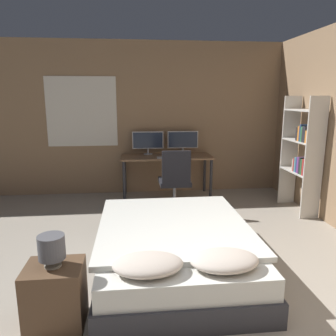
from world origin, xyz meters
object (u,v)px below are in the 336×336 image
object	(u,v)px
monitor_left	(148,141)
keyboard	(168,157)
bedside_lamp	(52,248)
office_chair	(175,186)
bookshelf	(304,151)
nightstand	(55,296)
computer_mouse	(184,157)
bed	(175,248)
monitor_right	(183,141)
desk	(167,161)

from	to	relation	value
monitor_left	keyboard	distance (m)	0.56
bedside_lamp	office_chair	world-z (taller)	office_chair
keyboard	bookshelf	distance (m)	2.13
bedside_lamp	keyboard	distance (m)	3.29
nightstand	computer_mouse	world-z (taller)	computer_mouse
bedside_lamp	computer_mouse	bearing A→B (deg)	64.43
bed	nightstand	size ratio (longest dim) A/B	4.06
monitor_left	office_chair	bearing A→B (deg)	-69.86
bookshelf	monitor_right	bearing A→B (deg)	143.73
office_chair	bed	bearing A→B (deg)	-97.30
bed	nightstand	xyz separation A→B (m)	(-1.01, -0.72, 0.01)
desk	monitor_right	bearing A→B (deg)	33.02
desk	office_chair	size ratio (longest dim) A/B	1.62
desk	monitor_left	xyz separation A→B (m)	(-0.31, 0.20, 0.32)
desk	bookshelf	world-z (taller)	bookshelf
bed	monitor_right	distance (m)	2.89
bedside_lamp	keyboard	bearing A→B (deg)	68.74
bed	monitor_left	bearing A→B (deg)	92.87
desk	office_chair	xyz separation A→B (m)	(0.05, -0.78, -0.25)
keyboard	monitor_right	bearing A→B (deg)	52.19
monitor_right	bedside_lamp	bearing A→B (deg)	-113.48
bedside_lamp	monitor_left	size ratio (longest dim) A/B	0.45
monitor_left	bookshelf	bearing A→B (deg)	-27.96
bed	bedside_lamp	world-z (taller)	bedside_lamp
nightstand	monitor_left	distance (m)	3.65
keyboard	desk	bearing A→B (deg)	90.00
bed	bedside_lamp	size ratio (longest dim) A/B	8.16
desk	computer_mouse	distance (m)	0.36
desk	monitor_left	world-z (taller)	monitor_left
monitor_right	keyboard	world-z (taller)	monitor_right
monitor_left	office_chair	distance (m)	1.20
nightstand	desk	size ratio (longest dim) A/B	0.31
nightstand	bedside_lamp	world-z (taller)	bedside_lamp
monitor_right	office_chair	world-z (taller)	monitor_right
bed	monitor_right	size ratio (longest dim) A/B	3.64
nightstand	bedside_lamp	xyz separation A→B (m)	(0.00, 0.00, 0.40)
bed	nightstand	distance (m)	1.25
bed	bookshelf	size ratio (longest dim) A/B	1.14
desk	monitor_left	size ratio (longest dim) A/B	2.86
bed	desk	distance (m)	2.58
bedside_lamp	computer_mouse	xyz separation A→B (m)	(1.47, 3.06, 0.11)
bed	desk	size ratio (longest dim) A/B	1.27
desk	keyboard	size ratio (longest dim) A/B	4.30
office_chair	bookshelf	size ratio (longest dim) A/B	0.55
computer_mouse	keyboard	bearing A→B (deg)	180.00
bed	keyboard	world-z (taller)	keyboard
nightstand	bedside_lamp	size ratio (longest dim) A/B	2.01
bed	keyboard	distance (m)	2.40
monitor_left	computer_mouse	bearing A→B (deg)	-34.57
bedside_lamp	monitor_right	xyz separation A→B (m)	(1.51, 3.47, 0.33)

